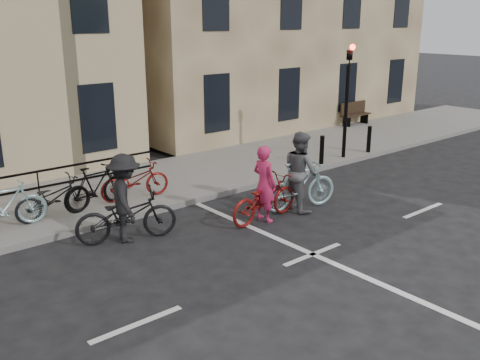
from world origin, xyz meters
TOP-DOWN VIEW (x-y plane):
  - ground at (0.00, 0.00)m, footprint 120.00×120.00m
  - sidewalk at (-4.00, 6.00)m, footprint 46.00×4.00m
  - traffic_light at (6.20, 4.34)m, footprint 0.18×0.30m
  - bollard_east at (5.00, 4.25)m, footprint 0.14×0.14m
  - bollard_west at (7.40, 4.25)m, footprint 0.14×0.14m
  - bench at (11.00, 7.73)m, footprint 1.60×0.41m
  - parked_bikes at (-4.35, 5.04)m, footprint 8.30×1.23m
  - cyclist_pink at (0.54, 2.06)m, footprint 2.06×0.84m
  - cyclist_grey at (1.73, 2.05)m, footprint 2.11×1.11m
  - cyclist_dark at (-2.50, 3.04)m, footprint 2.26×1.39m

SIDE VIEW (x-z plane):
  - ground at x=0.00m, z-range 0.00..0.00m
  - sidewalk at x=-4.00m, z-range 0.00..0.15m
  - bollard_east at x=5.00m, z-range 0.15..1.05m
  - bollard_west at x=7.40m, z-range 0.15..1.05m
  - cyclist_pink at x=0.54m, z-range -0.28..1.52m
  - parked_bikes at x=-4.35m, z-range 0.12..1.17m
  - bench at x=11.00m, z-range 0.19..1.16m
  - cyclist_dark at x=-2.50m, z-range -0.20..1.69m
  - cyclist_grey at x=1.73m, z-range -0.19..1.78m
  - traffic_light at x=6.20m, z-range 0.50..4.40m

